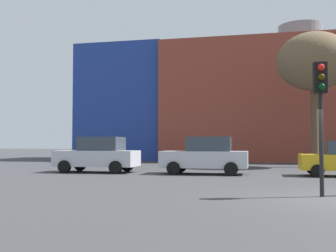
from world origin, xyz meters
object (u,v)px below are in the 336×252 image
at_px(traffic_light_island, 321,97).
at_px(bare_tree_0, 314,62).
at_px(parked_car_0, 98,155).
at_px(parked_car_1, 206,156).

relative_size(traffic_light_island, bare_tree_0, 0.44).
distance_m(parked_car_0, traffic_light_island, 12.88).
xyz_separation_m(parked_car_1, traffic_light_island, (4.31, -7.83, 1.92)).
relative_size(parked_car_0, parked_car_1, 1.01).
bearing_deg(traffic_light_island, parked_car_0, -133.25).
distance_m(parked_car_0, bare_tree_0, 15.39).
height_order(parked_car_0, traffic_light_island, traffic_light_island).
bearing_deg(parked_car_1, parked_car_0, -0.00).
xyz_separation_m(traffic_light_island, bare_tree_0, (1.92, 15.47, 4.05)).
bearing_deg(parked_car_0, traffic_light_island, 142.03).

